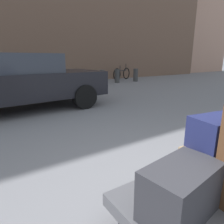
# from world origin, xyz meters

# --- Properties ---
(building_facade_side) EXTENTS (12.00, 1.00, 9.60)m
(building_facade_side) POSITION_xyz_m (14.00, 11.35, 4.80)
(building_facade_side) COLOR tan
(building_facade_side) RESTS_ON ground_plane
(luggage_cart) EXTENTS (1.23, 0.76, 0.34)m
(luggage_cart) POSITION_xyz_m (0.00, 0.00, 0.27)
(luggage_cart) COLOR #4C4C51
(luggage_cart) RESTS_ON ground_plane
(duffel_bag_tan_front_left) EXTENTS (0.56, 0.35, 0.31)m
(duffel_bag_tan_front_left) POSITION_xyz_m (0.21, 0.01, 0.49)
(duffel_bag_tan_front_left) COLOR #9E7F56
(duffel_bag_tan_front_left) RESTS_ON luggage_cart
(duffel_bag_charcoal_stacked_top) EXTENTS (0.57, 0.37, 0.34)m
(duffel_bag_charcoal_stacked_top) POSITION_xyz_m (-0.30, -0.06, 0.51)
(duffel_bag_charcoal_stacked_top) COLOR #2D2D33
(duffel_bag_charcoal_stacked_top) RESTS_ON luggage_cart
(duffel_bag_navy_topmost_pile) EXTENTS (0.50, 0.34, 0.25)m
(duffel_bag_navy_topmost_pile) POSITION_xyz_m (0.21, 0.01, 0.77)
(duffel_bag_navy_topmost_pile) COLOR #191E47
(duffel_bag_navy_topmost_pile) RESTS_ON duffel_bag_tan_front_left
(parked_car) EXTENTS (4.41, 2.15, 1.42)m
(parked_car) POSITION_xyz_m (-0.54, 4.81, 0.76)
(parked_car) COLOR black
(parked_car) RESTS_ON ground_plane
(bicycle_leaning) EXTENTS (1.67, 0.66, 0.96)m
(bicycle_leaning) POSITION_xyz_m (6.14, 9.49, 0.37)
(bicycle_leaning) COLOR black
(bicycle_leaning) RESTS_ON ground_plane
(bollard_kerb_near) EXTENTS (0.27, 0.27, 0.72)m
(bollard_kerb_near) POSITION_xyz_m (2.46, 8.36, 0.36)
(bollard_kerb_near) COLOR #383838
(bollard_kerb_near) RESTS_ON ground_plane
(bollard_kerb_mid) EXTENTS (0.27, 0.27, 0.72)m
(bollard_kerb_mid) POSITION_xyz_m (4.05, 8.36, 0.36)
(bollard_kerb_mid) COLOR #383838
(bollard_kerb_mid) RESTS_ON ground_plane
(bollard_kerb_far) EXTENTS (0.27, 0.27, 0.72)m
(bollard_kerb_far) POSITION_xyz_m (5.00, 8.36, 0.36)
(bollard_kerb_far) COLOR #383838
(bollard_kerb_far) RESTS_ON ground_plane
(bollard_corner) EXTENTS (0.27, 0.27, 0.72)m
(bollard_corner) POSITION_xyz_m (6.30, 8.36, 0.36)
(bollard_corner) COLOR #383838
(bollard_corner) RESTS_ON ground_plane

